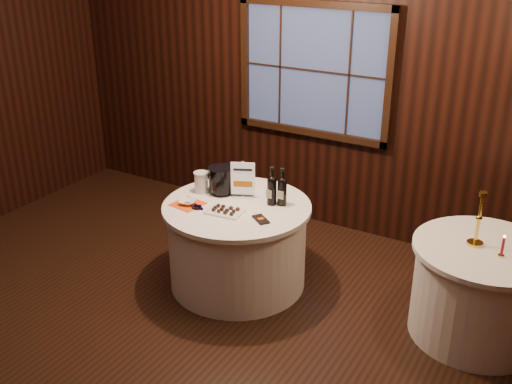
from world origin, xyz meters
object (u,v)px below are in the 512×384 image
Objects in this scene: port_bottle_right at (282,189)px; brass_candlestick at (478,226)px; chocolate_plate at (225,211)px; grape_bunch at (197,207)px; main_table at (237,244)px; sign_stand at (243,185)px; glass_pitcher at (201,182)px; cracker_bowl at (188,202)px; red_candle at (502,248)px; port_bottle_left at (272,188)px; ice_bucket at (222,180)px; side_table at (479,291)px; chocolate_box at (261,219)px.

brass_candlestick is at bearing -2.84° from port_bottle_right.
chocolate_plate reaches higher than grape_bunch.
chocolate_plate is 1.98m from brass_candlestick.
sign_stand reaches higher than main_table.
brass_candlestick reaches higher than grape_bunch.
glass_pitcher is 1.36× the size of cracker_bowl.
cracker_bowl is 2.52m from red_candle.
chocolate_plate is at bearing -116.27° from port_bottle_left.
port_bottle_right is at bearing -179.37° from red_candle.
ice_bucket is 1.29× the size of glass_pitcher.
side_table is 3.25× the size of port_bottle_right.
main_table is 4.04× the size of chocolate_plate.
main_table is at bearing -171.47° from side_table.
cracker_bowl is at bearing -167.96° from side_table.
brass_candlestick is (2.33, 0.23, 0.06)m from glass_pitcher.
side_table is at bearing -0.37° from glass_pitcher.
sign_stand is 1.00× the size of port_bottle_left.
chocolate_plate is at bearing 13.21° from grape_bunch.
glass_pitcher is at bearing 99.63° from cracker_bowl.
side_table is 6.58× the size of grape_bunch.
ice_bucket reaches higher than glass_pitcher.
cracker_bowl is (-0.69, -0.05, 0.01)m from chocolate_box.
cracker_bowl is (-0.13, 0.03, 0.00)m from grape_bunch.
cracker_bowl is (-0.62, -0.37, -0.13)m from port_bottle_left.
ice_bucket is 1.42× the size of red_candle.
grape_bunch reaches higher than side_table.
port_bottle_right is 0.58m from ice_bucket.
brass_candlestick is (1.59, 0.45, 0.15)m from chocolate_box.
sign_stand is (-0.04, 0.17, 0.50)m from main_table.
sign_stand is at bearing 96.20° from chocolate_plate.
glass_pitcher reaches higher than grape_bunch.
main_table is 1.19× the size of side_table.
ice_bucket is (-0.20, -0.02, 0.01)m from sign_stand.
sign_stand is 1.96m from brass_candlestick.
ice_bucket reaches higher than side_table.
sign_stand is at bearing 63.69° from grape_bunch.
main_table is 3.77× the size of sign_stand.
chocolate_plate is at bearing -53.21° from ice_bucket.
side_table is 1.78m from chocolate_box.
brass_candlestick reaches higher than side_table.
port_bottle_left is 1.79× the size of glass_pitcher.
brass_candlestick reaches higher than main_table.
red_candle is at bearing 1.83° from ice_bucket.
port_bottle_left is at bearing 53.76° from chocolate_plate.
cracker_bowl is (0.05, -0.28, -0.07)m from glass_pitcher.
chocolate_plate is at bearing -138.95° from chocolate_box.
grape_bunch is 0.37m from glass_pitcher.
side_table is at bearing -3.08° from port_bottle_right.
side_table is at bearing 13.58° from chocolate_plate.
main_table is at bearing -174.16° from red_candle.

